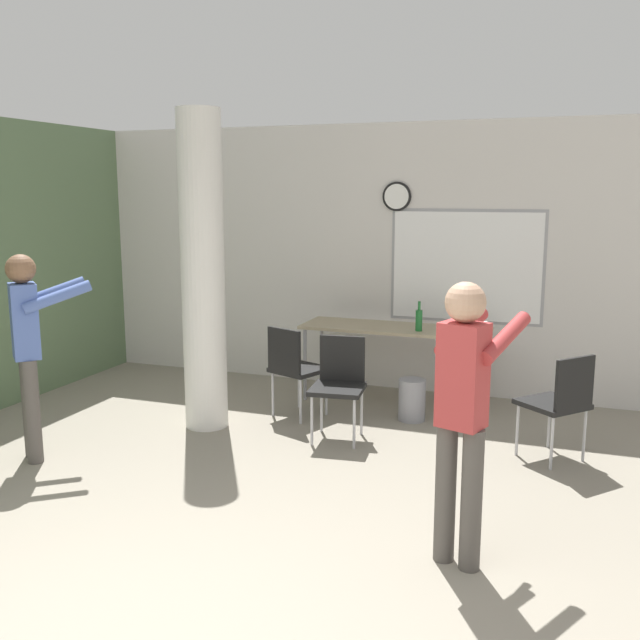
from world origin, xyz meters
name	(u,v)px	position (x,y,z in m)	size (l,w,h in m)	color
wall_back	(400,259)	(0.01, 5.06, 1.40)	(8.00, 0.15, 2.80)	silver
support_pillar	(203,273)	(-1.31, 3.19, 1.40)	(0.38, 0.38, 2.80)	silver
folding_table	(395,332)	(0.11, 4.51, 0.72)	(1.86, 0.61, 0.77)	tan
bottle_on_table	(419,320)	(0.38, 4.38, 0.88)	(0.07, 0.07, 0.29)	#1E6B2D
waste_bin	(412,400)	(0.41, 3.98, 0.19)	(0.25, 0.25, 0.39)	gray
chair_mid_room	(560,399)	(1.72, 3.37, 0.51)	(0.62, 0.62, 0.87)	black
chair_table_front	(339,380)	(-0.08, 3.31, 0.51)	(0.49, 0.49, 0.87)	black
chair_table_left	(294,365)	(-0.65, 3.69, 0.51)	(0.57, 0.57, 0.87)	black
person_watching_back	(30,341)	(-2.18, 2.01, 0.96)	(0.61, 0.63, 1.64)	#514C47
person_playing_side	(464,402)	(1.24, 1.53, 0.96)	(0.50, 0.68, 1.63)	#514C47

